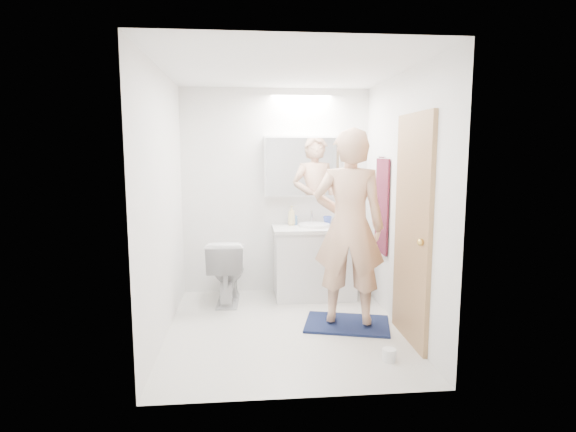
{
  "coord_description": "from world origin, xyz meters",
  "views": [
    {
      "loc": [
        -0.36,
        -4.17,
        1.68
      ],
      "look_at": [
        0.05,
        0.25,
        1.05
      ],
      "focal_mm": 28.68,
      "sensor_mm": 36.0,
      "label": 1
    }
  ],
  "objects": [
    {
      "name": "sink_basin",
      "position": [
        0.42,
        0.99,
        0.84
      ],
      "size": [
        0.36,
        0.36,
        0.03
      ],
      "primitive_type": "cylinder",
      "color": "white",
      "rests_on": "countertop"
    },
    {
      "name": "soap_bottle_a",
      "position": [
        0.17,
        1.11,
        0.93
      ],
      "size": [
        0.12,
        0.12,
        0.23
      ],
      "primitive_type": "imported",
      "rotation": [
        0.0,
        0.0,
        0.75
      ],
      "color": "beige",
      "rests_on": "countertop"
    },
    {
      "name": "towel_hook",
      "position": [
        1.07,
        0.55,
        1.62
      ],
      "size": [
        0.07,
        0.02,
        0.02
      ],
      "primitive_type": "cylinder",
      "rotation": [
        0.0,
        1.57,
        0.0
      ],
      "color": "silver",
      "rests_on": "wall_right"
    },
    {
      "name": "door",
      "position": [
        1.08,
        -0.35,
        1.0
      ],
      "size": [
        0.04,
        0.8,
        2.0
      ],
      "primitive_type": "cube",
      "color": "tan",
      "rests_on": "wall_right"
    },
    {
      "name": "person",
      "position": [
        0.61,
        0.03,
        0.97
      ],
      "size": [
        0.76,
        0.6,
        1.84
      ],
      "primitive_type": "imported",
      "rotation": [
        0.0,
        0.0,
        2.88
      ],
      "color": "#DBA783",
      "rests_on": "bath_rug"
    },
    {
      "name": "soap_bottle_b",
      "position": [
        0.21,
        1.15,
        0.9
      ],
      "size": [
        0.08,
        0.08,
        0.15
      ],
      "primitive_type": "imported",
      "rotation": [
        0.0,
        0.0,
        -0.2
      ],
      "color": "#517BAD",
      "rests_on": "countertop"
    },
    {
      "name": "floor",
      "position": [
        0.0,
        0.0,
        0.0
      ],
      "size": [
        2.5,
        2.5,
        0.0
      ],
      "primitive_type": "plane",
      "color": "silver",
      "rests_on": "ground"
    },
    {
      "name": "toothbrush_cup",
      "position": [
        0.6,
        1.12,
        0.87
      ],
      "size": [
        0.12,
        0.12,
        0.1
      ],
      "primitive_type": "imported",
      "rotation": [
        0.0,
        0.0,
        -0.23
      ],
      "color": "#3B51B1",
      "rests_on": "countertop"
    },
    {
      "name": "wall_left",
      "position": [
        -1.1,
        0.0,
        1.2
      ],
      "size": [
        0.0,
        2.5,
        2.5
      ],
      "primitive_type": "plane",
      "rotation": [
        1.57,
        0.0,
        1.57
      ],
      "color": "white",
      "rests_on": "floor"
    },
    {
      "name": "wall_back",
      "position": [
        0.0,
        1.25,
        1.2
      ],
      "size": [
        2.5,
        0.0,
        2.5
      ],
      "primitive_type": "plane",
      "rotation": [
        1.57,
        0.0,
        0.0
      ],
      "color": "white",
      "rests_on": "floor"
    },
    {
      "name": "toilet_paper_roll",
      "position": [
        0.77,
        -0.75,
        0.05
      ],
      "size": [
        0.11,
        0.11,
        0.1
      ],
      "primitive_type": "cylinder",
      "color": "white",
      "rests_on": "floor"
    },
    {
      "name": "toilet",
      "position": [
        -0.58,
        0.85,
        0.36
      ],
      "size": [
        0.43,
        0.73,
        0.72
      ],
      "primitive_type": "imported",
      "rotation": [
        0.0,
        0.0,
        3.1
      ],
      "color": "silver",
      "rests_on": "floor"
    },
    {
      "name": "wall_right",
      "position": [
        1.1,
        0.0,
        1.2
      ],
      "size": [
        0.0,
        2.5,
        2.5
      ],
      "primitive_type": "plane",
      "rotation": [
        1.57,
        0.0,
        -1.57
      ],
      "color": "white",
      "rests_on": "floor"
    },
    {
      "name": "countertop",
      "position": [
        0.42,
        0.96,
        0.8
      ],
      "size": [
        0.95,
        0.58,
        0.04
      ],
      "primitive_type": "cube",
      "color": "silver",
      "rests_on": "vanity_cabinet"
    },
    {
      "name": "bath_rug",
      "position": [
        0.61,
        0.03,
        0.01
      ],
      "size": [
        0.91,
        0.74,
        0.02
      ],
      "primitive_type": "cube",
      "rotation": [
        0.0,
        0.0,
        -0.26
      ],
      "color": "#152043",
      "rests_on": "floor"
    },
    {
      "name": "door_knob",
      "position": [
        1.04,
        -0.65,
        0.95
      ],
      "size": [
        0.06,
        0.06,
        0.06
      ],
      "primitive_type": "sphere",
      "color": "gold",
      "rests_on": "door"
    },
    {
      "name": "towel",
      "position": [
        1.08,
        0.55,
        1.1
      ],
      "size": [
        0.02,
        0.42,
        1.0
      ],
      "primitive_type": "cube",
      "color": "#181035",
      "rests_on": "wall_right"
    },
    {
      "name": "mirror_panel",
      "position": [
        0.3,
        1.1,
        1.5
      ],
      "size": [
        0.84,
        0.01,
        0.66
      ],
      "primitive_type": "cube",
      "color": "silver",
      "rests_on": "medicine_cabinet"
    },
    {
      "name": "ceiling",
      "position": [
        0.0,
        0.0,
        2.4
      ],
      "size": [
        2.5,
        2.5,
        0.0
      ],
      "primitive_type": "plane",
      "rotation": [
        3.14,
        0.0,
        0.0
      ],
      "color": "white",
      "rests_on": "floor"
    },
    {
      "name": "wall_front",
      "position": [
        0.0,
        -1.25,
        1.2
      ],
      "size": [
        2.5,
        0.0,
        2.5
      ],
      "primitive_type": "plane",
      "rotation": [
        -1.57,
        0.0,
        0.0
      ],
      "color": "white",
      "rests_on": "floor"
    },
    {
      "name": "faucet",
      "position": [
        0.42,
        1.19,
        0.9
      ],
      "size": [
        0.02,
        0.02,
        0.16
      ],
      "primitive_type": "cylinder",
      "color": "silver",
      "rests_on": "countertop"
    },
    {
      "name": "medicine_cabinet",
      "position": [
        0.3,
        1.18,
        1.5
      ],
      "size": [
        0.88,
        0.14,
        0.7
      ],
      "primitive_type": "cube",
      "color": "white",
      "rests_on": "wall_back"
    },
    {
      "name": "vanity_cabinet",
      "position": [
        0.42,
        0.96,
        0.39
      ],
      "size": [
        0.9,
        0.55,
        0.78
      ],
      "primitive_type": "cube",
      "color": "silver",
      "rests_on": "floor"
    }
  ]
}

